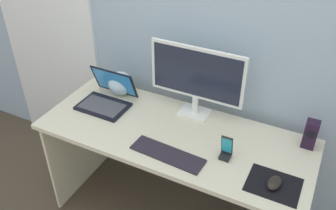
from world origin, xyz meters
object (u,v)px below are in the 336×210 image
at_px(speaker_right, 310,134).
at_px(phone_in_dock, 226,150).
at_px(monitor, 196,77).
at_px(keyboard_external, 167,154).
at_px(laptop, 107,98).
at_px(mouse, 274,183).
at_px(fishbowl, 121,83).

relative_size(speaker_right, phone_in_dock, 1.16).
xyz_separation_m(monitor, speaker_right, (0.66, -0.00, -0.17)).
height_order(speaker_right, keyboard_external, speaker_right).
xyz_separation_m(speaker_right, laptop, (-1.20, -0.15, -0.04)).
bearing_deg(phone_in_dock, keyboard_external, -156.87).
distance_m(mouse, phone_in_dock, 0.29).
height_order(fishbowl, keyboard_external, fishbowl).
relative_size(speaker_right, keyboard_external, 0.40).
distance_m(speaker_right, mouse, 0.39).
bearing_deg(mouse, keyboard_external, -167.48).
bearing_deg(laptop, speaker_right, 7.12).
bearing_deg(laptop, monitor, 15.90).
height_order(laptop, keyboard_external, laptop).
xyz_separation_m(speaker_right, mouse, (-0.09, -0.37, -0.06)).
relative_size(keyboard_external, phone_in_dock, 2.89).
relative_size(monitor, speaker_right, 3.51).
bearing_deg(monitor, fishbowl, -178.95).
height_order(laptop, fishbowl, laptop).
relative_size(speaker_right, laptop, 0.53).
bearing_deg(fishbowl, phone_in_dock, -18.78).
height_order(monitor, laptop, monitor).
relative_size(monitor, fishbowl, 3.57).
bearing_deg(fishbowl, laptop, -95.00).
bearing_deg(mouse, laptop, 177.79).
xyz_separation_m(monitor, mouse, (0.57, -0.37, -0.23)).
xyz_separation_m(mouse, phone_in_dock, (-0.27, 0.09, 0.03)).
distance_m(speaker_right, laptop, 1.21).
bearing_deg(mouse, speaker_right, 84.98).
bearing_deg(monitor, mouse, -33.32).
distance_m(speaker_right, fishbowl, 1.18).
height_order(mouse, phone_in_dock, phone_in_dock).
relative_size(monitor, phone_in_dock, 4.08).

